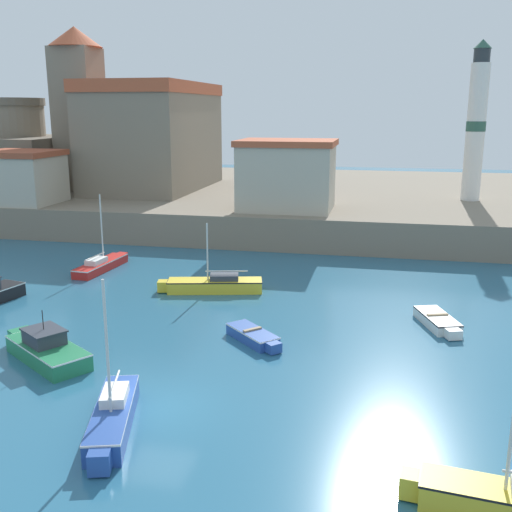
{
  "coord_description": "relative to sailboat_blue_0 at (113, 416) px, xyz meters",
  "views": [
    {
      "loc": [
        7.96,
        -19.42,
        11.0
      ],
      "look_at": [
        0.34,
        16.43,
        2.0
      ],
      "focal_mm": 42.0,
      "sensor_mm": 36.0,
      "label": 1
    }
  ],
  "objects": [
    {
      "name": "dinghy_white_4",
      "position": [
        12.07,
        13.1,
        -0.2
      ],
      "size": [
        2.34,
        4.04,
        0.64
      ],
      "color": "white",
      "rests_on": "ground"
    },
    {
      "name": "harbor_shed_mid_row",
      "position": [
        -23.05,
        30.73,
        4.59
      ],
      "size": [
        6.65,
        6.03,
        4.72
      ],
      "color": "#BCB29E",
      "rests_on": "quay_seawall"
    },
    {
      "name": "church",
      "position": [
        -16.04,
        42.9,
        8.18
      ],
      "size": [
        14.88,
        17.99,
        16.37
      ],
      "color": "gray",
      "rests_on": "quay_seawall"
    },
    {
      "name": "harbor_shed_near_wharf",
      "position": [
        0.95,
        32.35,
        5.15
      ],
      "size": [
        8.03,
        6.44,
        5.84
      ],
      "color": "#BCB29E",
      "rests_on": "quay_seawall"
    },
    {
      "name": "sailboat_yellow_2",
      "position": [
        -1.05,
        16.57,
        -0.05
      ],
      "size": [
        6.53,
        2.71,
        4.31
      ],
      "color": "yellow",
      "rests_on": "ground"
    },
    {
      "name": "lighthouse",
      "position": [
        16.95,
        41.14,
        9.18
      ],
      "size": [
        1.74,
        1.74,
        14.32
      ],
      "color": "silver",
      "rests_on": "quay_seawall"
    },
    {
      "name": "quay_seawall",
      "position": [
        0.95,
        47.66,
        0.85
      ],
      "size": [
        120.0,
        40.0,
        2.71
      ],
      "primitive_type": "cube",
      "color": "gray",
      "rests_on": "ground"
    },
    {
      "name": "sailboat_red_6",
      "position": [
        -10.2,
        19.89,
        -0.1
      ],
      "size": [
        1.73,
        6.06,
        5.31
      ],
      "color": "red",
      "rests_on": "ground"
    },
    {
      "name": "dinghy_blue_7",
      "position": [
        3.13,
        9.03,
        -0.2
      ],
      "size": [
        3.21,
        3.19,
        0.63
      ],
      "color": "#284C9E",
      "rests_on": "ground"
    },
    {
      "name": "motorboat_green_8",
      "position": [
        -5.58,
        4.98,
        0.02
      ],
      "size": [
        5.47,
        4.34,
        2.35
      ],
      "color": "#237A4C",
      "rests_on": "ground"
    },
    {
      "name": "fortress",
      "position": [
        -31.05,
        41.73,
        5.65
      ],
      "size": [
        13.12,
        13.12,
        9.47
      ],
      "color": "#685E4F",
      "rests_on": "quay_seawall"
    },
    {
      "name": "sailboat_blue_0",
      "position": [
        0.0,
        0.0,
        0.0
      ],
      "size": [
        2.64,
        5.67,
        5.6
      ],
      "color": "#284C9E",
      "rests_on": "ground"
    },
    {
      "name": "ground_plane",
      "position": [
        0.95,
        1.77,
        -0.51
      ],
      "size": [
        200.0,
        200.0,
        0.0
      ],
      "primitive_type": "plane",
      "color": "#28607F"
    }
  ]
}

